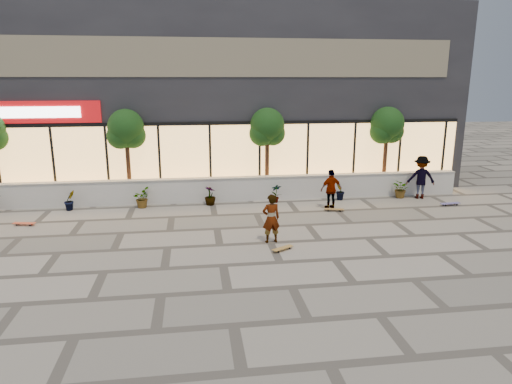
{
  "coord_description": "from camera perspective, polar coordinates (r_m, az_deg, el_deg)",
  "views": [
    {
      "loc": [
        -0.73,
        -12.01,
        5.12
      ],
      "look_at": [
        1.38,
        3.22,
        1.3
      ],
      "focal_mm": 32.0,
      "sensor_mm": 36.0,
      "label": 1
    }
  ],
  "objects": [
    {
      "name": "shrub_d",
      "position": [
        19.07,
        -5.76,
        -0.44
      ],
      "size": [
        0.64,
        0.64,
        0.81
      ],
      "primitive_type": "imported",
      "rotation": [
        0.0,
        0.0,
        2.46
      ],
      "color": "#1A3912",
      "rests_on": "ground"
    },
    {
      "name": "skater_right_near",
      "position": [
        18.59,
        9.38,
        0.35
      ],
      "size": [
        1.01,
        0.6,
        1.61
      ],
      "primitive_type": "imported",
      "rotation": [
        0.0,
        0.0,
        3.37
      ],
      "color": "white",
      "rests_on": "ground"
    },
    {
      "name": "tree_mideast",
      "position": [
        20.09,
        1.42,
        7.85
      ],
      "size": [
        1.6,
        1.5,
        3.92
      ],
      "color": "#482C19",
      "rests_on": "ground"
    },
    {
      "name": "skateboard_left",
      "position": [
        18.41,
        -27.0,
        -3.51
      ],
      "size": [
        0.82,
        0.36,
        0.1
      ],
      "rotation": [
        0.0,
        0.0,
        -0.2
      ],
      "color": "#E2472A",
      "rests_on": "ground"
    },
    {
      "name": "skateboard_right_far",
      "position": [
        20.63,
        23.11,
        -1.32
      ],
      "size": [
        0.88,
        0.3,
        0.1
      ],
      "rotation": [
        0.0,
        0.0,
        0.1
      ],
      "color": "#565195",
      "rests_on": "ground"
    },
    {
      "name": "planter_wall",
      "position": [
        19.57,
        -5.54,
        0.3
      ],
      "size": [
        22.0,
        0.42,
        1.04
      ],
      "color": "silver",
      "rests_on": "ground"
    },
    {
      "name": "shrub_f",
      "position": [
        20.05,
        10.45,
        0.11
      ],
      "size": [
        0.55,
        0.57,
        0.81
      ],
      "primitive_type": "imported",
      "rotation": [
        0.0,
        0.0,
        4.1
      ],
      "color": "#1A3912",
      "rests_on": "ground"
    },
    {
      "name": "ground",
      "position": [
        13.08,
        -4.11,
        -9.14
      ],
      "size": [
        80.0,
        80.0,
        0.0
      ],
      "primitive_type": "plane",
      "color": "#9F988A",
      "rests_on": "ground"
    },
    {
      "name": "shrub_c",
      "position": [
        19.18,
        -14.14,
        -0.71
      ],
      "size": [
        0.68,
        0.77,
        0.81
      ],
      "primitive_type": "imported",
      "rotation": [
        0.0,
        0.0,
        1.64
      ],
      "color": "#1A3912",
      "rests_on": "ground"
    },
    {
      "name": "tree_east",
      "position": [
        21.66,
        16.06,
        7.76
      ],
      "size": [
        1.6,
        1.5,
        3.92
      ],
      "color": "#482C19",
      "rests_on": "ground"
    },
    {
      "name": "skateboard_center",
      "position": [
        14.12,
        3.37,
        -7.02
      ],
      "size": [
        0.73,
        0.55,
        0.09
      ],
      "rotation": [
        0.0,
        0.0,
        0.55
      ],
      "color": "olive",
      "rests_on": "ground"
    },
    {
      "name": "skater_center",
      "position": [
        14.56,
        1.9,
        -3.33
      ],
      "size": [
        0.63,
        0.46,
        1.6
      ],
      "primitive_type": "imported",
      "rotation": [
        0.0,
        0.0,
        3.29
      ],
      "color": "silver",
      "rests_on": "ground"
    },
    {
      "name": "shrub_g",
      "position": [
        21.09,
        17.69,
        0.36
      ],
      "size": [
        0.77,
        0.84,
        0.81
      ],
      "primitive_type": "imported",
      "rotation": [
        0.0,
        0.0,
        4.92
      ],
      "color": "#1A3912",
      "rests_on": "ground"
    },
    {
      "name": "tree_midwest",
      "position": [
        20.02,
        -15.93,
        7.3
      ],
      "size": [
        1.6,
        1.5,
        3.92
      ],
      "color": "#482C19",
      "rests_on": "ground"
    },
    {
      "name": "skateboard_right_near",
      "position": [
        18.43,
        9.73,
        -2.14
      ],
      "size": [
        0.8,
        0.37,
        0.09
      ],
      "rotation": [
        0.0,
        0.0,
        -0.24
      ],
      "color": "olive",
      "rests_on": "ground"
    },
    {
      "name": "retail_building",
      "position": [
        24.52,
        -6.32,
        11.83
      ],
      "size": [
        24.0,
        9.17,
        8.5
      ],
      "color": "#25252A",
      "rests_on": "ground"
    },
    {
      "name": "shrub_b",
      "position": [
        19.69,
        -22.26,
        -0.97
      ],
      "size": [
        0.57,
        0.57,
        0.81
      ],
      "primitive_type": "imported",
      "rotation": [
        0.0,
        0.0,
        0.82
      ],
      "color": "#1A3912",
      "rests_on": "ground"
    },
    {
      "name": "shrub_e",
      "position": [
        19.36,
        2.55,
        -0.16
      ],
      "size": [
        0.46,
        0.35,
        0.81
      ],
      "primitive_type": "imported",
      "rotation": [
        0.0,
        0.0,
        3.28
      ],
      "color": "#1A3912",
      "rests_on": "ground"
    },
    {
      "name": "skater_right_far",
      "position": [
        21.2,
        19.92,
        1.74
      ],
      "size": [
        1.34,
        0.94,
        1.88
      ],
      "primitive_type": "imported",
      "rotation": [
        0.0,
        0.0,
        2.93
      ],
      "color": "maroon",
      "rests_on": "ground"
    }
  ]
}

